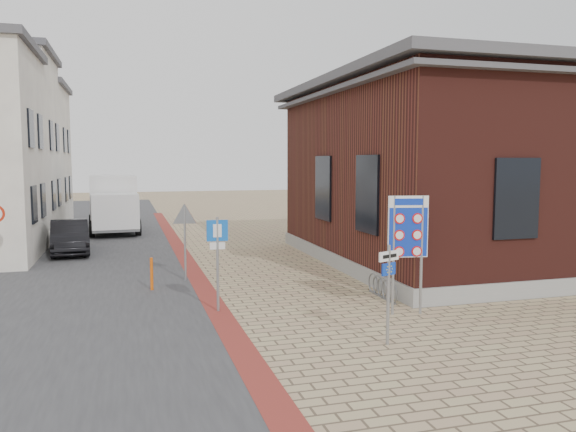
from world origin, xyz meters
TOP-DOWN VIEW (x-y plane):
  - ground at (0.00, 0.00)m, footprint 120.00×120.00m
  - road_strip at (-5.50, 15.00)m, footprint 7.00×60.00m
  - curb_strip at (-2.00, 10.00)m, footprint 0.60×40.00m
  - brick_building at (8.99, 7.00)m, footprint 13.00×13.00m
  - townhouse_far at (-10.99, 24.00)m, footprint 7.40×6.40m
  - bike_rack at (2.65, 2.20)m, footprint 0.08×1.80m
  - sedan at (-6.45, 12.75)m, footprint 1.84×4.27m
  - box_truck at (-4.84, 19.47)m, footprint 2.75×5.93m
  - border_sign at (2.50, 0.50)m, footprint 1.01×0.22m
  - essen_sign at (1.00, -1.50)m, footprint 0.54×0.25m
  - parking_sign at (-1.99, 2.00)m, footprint 0.53×0.07m
  - yield_sign at (-2.40, 6.00)m, footprint 0.86×0.20m
  - bollard at (-3.50, 4.89)m, footprint 0.11×0.11m

SIDE VIEW (x-z plane):
  - ground at x=0.00m, z-range 0.00..0.00m
  - road_strip at x=-5.50m, z-range 0.00..0.02m
  - curb_strip at x=-2.00m, z-range 0.00..0.03m
  - bike_rack at x=2.65m, z-range -0.04..0.56m
  - bollard at x=-3.50m, z-range 0.00..0.98m
  - sedan at x=-6.45m, z-range 0.00..1.37m
  - essen_sign at x=1.00m, z-range 0.31..2.41m
  - box_truck at x=-4.84m, z-range 0.05..3.09m
  - parking_sign at x=-1.99m, z-range 0.43..2.85m
  - yield_sign at x=-2.40m, z-range 0.64..3.07m
  - border_sign at x=2.50m, z-range 0.66..3.63m
  - brick_building at x=8.99m, z-range 0.09..6.89m
  - townhouse_far at x=-10.99m, z-range 0.02..8.32m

